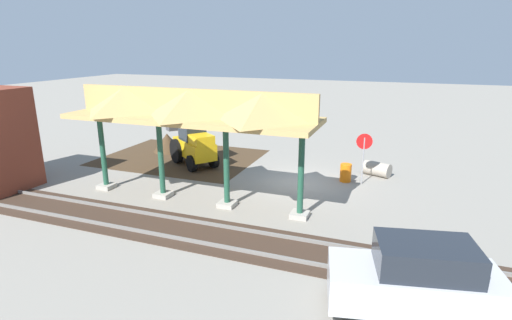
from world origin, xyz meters
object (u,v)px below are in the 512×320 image
object	(u,v)px
concrete_pipe	(377,169)
traffic_barrel	(346,173)
distant_parked_car	(416,279)
backhoe	(193,143)
stop_sign	(364,148)

from	to	relation	value
concrete_pipe	traffic_barrel	distance (m)	2.04
distant_parked_car	traffic_barrel	distance (m)	10.27
backhoe	traffic_barrel	bearing A→B (deg)	-179.98
backhoe	distant_parked_car	xyz separation A→B (m)	(-11.76, 9.76, -0.29)
backhoe	distant_parked_car	world-z (taller)	backhoe
stop_sign	concrete_pipe	distance (m)	2.26
backhoe	concrete_pipe	distance (m)	10.17
stop_sign	concrete_pipe	xyz separation A→B (m)	(-0.60, -1.62, -1.46)
traffic_barrel	backhoe	bearing A→B (deg)	0.02
stop_sign	backhoe	bearing A→B (deg)	-0.82
distant_parked_car	backhoe	bearing A→B (deg)	-39.70
stop_sign	distant_parked_car	world-z (taller)	stop_sign
backhoe	traffic_barrel	distance (m)	8.65
backhoe	traffic_barrel	xyz separation A→B (m)	(-8.61, -0.00, -0.82)
stop_sign	distant_parked_car	distance (m)	9.95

